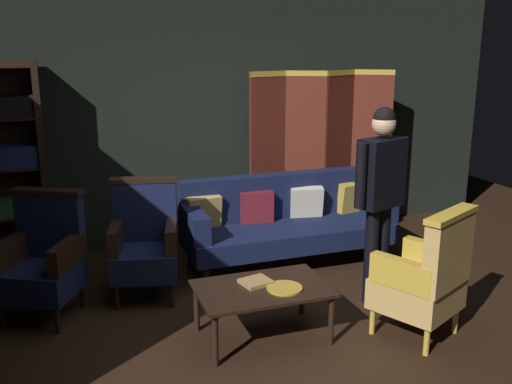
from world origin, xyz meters
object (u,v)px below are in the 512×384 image
at_px(velvet_couch, 285,219).
at_px(standing_figure, 380,187).
at_px(folding_screen, 321,151).
at_px(brass_tray, 285,288).
at_px(book_tan_leather, 256,282).
at_px(armchair_wing_right, 145,242).
at_px(armchair_wing_left, 43,259).
at_px(armchair_gilt_accent, 425,277).
at_px(coffee_table, 263,293).

relative_size(velvet_couch, standing_figure, 1.25).
relative_size(folding_screen, brass_tray, 7.05).
relative_size(folding_screen, book_tan_leather, 8.63).
height_order(armchair_wing_right, standing_figure, standing_figure).
distance_m(armchair_wing_right, book_tan_leather, 1.23).
bearing_deg(armchair_wing_left, armchair_gilt_accent, -26.59).
relative_size(folding_screen, coffee_table, 1.90).
relative_size(velvet_couch, book_tan_leather, 9.63).
xyz_separation_m(folding_screen, book_tan_leather, (-1.52, -2.04, -0.55)).
xyz_separation_m(armchair_wing_left, standing_figure, (2.72, -0.66, 0.54)).
distance_m(velvet_couch, brass_tray, 1.65).
relative_size(armchair_wing_right, standing_figure, 0.61).
xyz_separation_m(armchair_wing_left, armchair_wing_right, (0.85, 0.13, 0.00)).
bearing_deg(book_tan_leather, velvet_couch, 59.45).
relative_size(coffee_table, book_tan_leather, 4.54).
bearing_deg(folding_screen, armchair_wing_right, -155.09).
bearing_deg(folding_screen, standing_figure, -100.30).
bearing_deg(brass_tray, armchair_gilt_accent, -16.55).
distance_m(standing_figure, book_tan_leather, 1.35).
height_order(armchair_gilt_accent, brass_tray, armchair_gilt_accent).
height_order(armchair_wing_right, book_tan_leather, armchair_wing_right).
bearing_deg(brass_tray, armchair_wing_right, 125.54).
distance_m(velvet_couch, armchair_wing_right, 1.52).
bearing_deg(coffee_table, brass_tray, -32.48).
distance_m(velvet_couch, armchair_wing_left, 2.37).
bearing_deg(armchair_gilt_accent, coffee_table, 161.30).
relative_size(standing_figure, book_tan_leather, 7.73).
distance_m(folding_screen, armchair_gilt_accent, 2.58).
xyz_separation_m(folding_screen, armchair_wing_left, (-3.05, -1.15, -0.50)).
height_order(velvet_couch, armchair_wing_right, armchair_wing_right).
bearing_deg(book_tan_leather, brass_tray, -44.71).
xyz_separation_m(folding_screen, standing_figure, (-0.33, -1.82, 0.04)).
height_order(armchair_wing_left, brass_tray, armchair_wing_left).
relative_size(velvet_couch, brass_tray, 7.87).
distance_m(folding_screen, armchair_wing_left, 3.30).
bearing_deg(book_tan_leather, armchair_gilt_accent, -21.54).
bearing_deg(coffee_table, velvet_couch, 61.60).
relative_size(armchair_gilt_accent, standing_figure, 0.61).
distance_m(folding_screen, velvet_couch, 1.13).
distance_m(velvet_couch, coffee_table, 1.63).
relative_size(armchair_wing_left, brass_tray, 3.86).
distance_m(coffee_table, standing_figure, 1.37).
height_order(coffee_table, book_tan_leather, book_tan_leather).
bearing_deg(velvet_couch, coffee_table, -118.40).
height_order(velvet_couch, armchair_wing_left, armchair_wing_left).
relative_size(coffee_table, brass_tray, 3.71).
bearing_deg(armchair_wing_right, velvet_couch, 12.69).
bearing_deg(coffee_table, folding_screen, 54.76).
distance_m(armchair_wing_right, brass_tray, 1.46).
xyz_separation_m(velvet_couch, coffee_table, (-0.77, -1.43, -0.08)).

